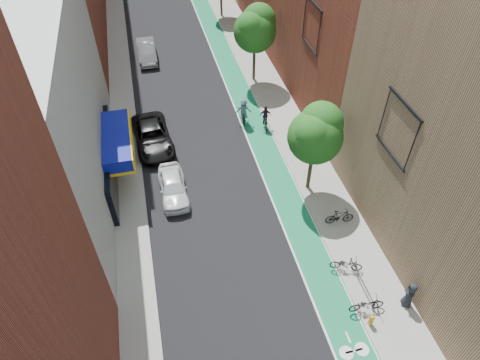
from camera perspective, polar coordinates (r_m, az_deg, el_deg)
ground at (r=22.29m, az=3.86°, el=-21.72°), size 160.00×160.00×0.00m
bike_lane at (r=40.71m, az=-1.17°, el=14.28°), size 2.00×68.00×0.01m
sidewalk_left at (r=40.06m, az=-15.60°, el=12.18°), size 2.00×68.00×0.15m
sidewalk_right at (r=41.21m, az=2.33°, el=14.76°), size 3.00×68.00×0.15m
building_left_white at (r=27.69m, az=-27.29°, el=7.78°), size 8.00×20.00×12.00m
tree_near at (r=25.90m, az=10.15°, el=6.22°), size 3.40×3.36×6.42m
tree_mid at (r=37.11m, az=2.06°, el=19.62°), size 3.55×3.53×6.74m
parked_car_white at (r=28.01m, az=-8.93°, el=-0.87°), size 1.75×4.25×1.44m
parked_car_black at (r=32.11m, az=-11.60°, el=5.70°), size 3.04×5.80×1.56m
parked_car_silver at (r=43.34m, az=-12.33°, el=16.43°), size 1.68×4.77×1.57m
cyclist_lane_near at (r=33.76m, az=0.36°, el=9.16°), size 0.89×1.63×2.12m
cyclist_lane_mid at (r=33.23m, az=3.42°, el=7.94°), size 0.96×1.80×1.91m
cyclist_lane_far at (r=33.49m, az=0.49°, el=9.02°), size 1.30×1.64×2.18m
parked_bike_near at (r=23.52m, az=16.53°, el=-15.61°), size 1.90×0.77×0.98m
parked_bike_mid at (r=26.66m, az=13.14°, el=-4.79°), size 1.82×0.69×1.07m
parked_bike_far at (r=24.65m, az=13.99°, el=-10.83°), size 1.89×1.22×0.94m
pedestrian at (r=24.06m, az=21.68°, el=-14.02°), size 0.83×0.99×1.72m
fire_hydrant at (r=23.27m, az=17.11°, el=-17.40°), size 0.25×0.25×0.73m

